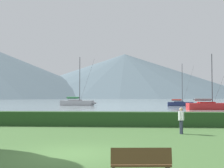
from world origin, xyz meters
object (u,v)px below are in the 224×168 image
object	(u,v)px
sailboat_slip_1	(181,104)
sailboat_slip_4	(78,102)
sailboat_slip_6	(209,106)
person_seated_viewer	(181,118)
park_bench_near_path	(141,162)

from	to	relation	value
sailboat_slip_1	sailboat_slip_4	xyz separation A→B (m)	(-24.55, 1.27, 0.19)
sailboat_slip_6	person_seated_viewer	xyz separation A→B (m)	(-10.10, -32.37, 0.28)
sailboat_slip_4	park_bench_near_path	world-z (taller)	sailboat_slip_4
sailboat_slip_1	sailboat_slip_6	xyz separation A→B (m)	(1.90, -18.09, 0.12)
sailboat_slip_4	park_bench_near_path	distance (m)	63.51
person_seated_viewer	park_bench_near_path	bearing A→B (deg)	-119.38
sailboat_slip_4	park_bench_near_path	xyz separation A→B (m)	(13.52, -62.05, -0.22)
sailboat_slip_1	person_seated_viewer	world-z (taller)	sailboat_slip_1
sailboat_slip_4	sailboat_slip_6	distance (m)	32.78
park_bench_near_path	person_seated_viewer	bearing A→B (deg)	70.13
sailboat_slip_1	park_bench_near_path	xyz separation A→B (m)	(-11.03, -60.78, -0.04)
sailboat_slip_6	park_bench_near_path	size ratio (longest dim) A/B	5.56
park_bench_near_path	person_seated_viewer	size ratio (longest dim) A/B	1.05
person_seated_viewer	sailboat_slip_6	bearing A→B (deg)	58.61
sailboat_slip_4	person_seated_viewer	world-z (taller)	sailboat_slip_4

